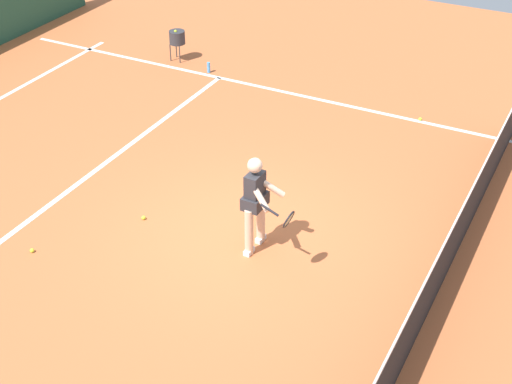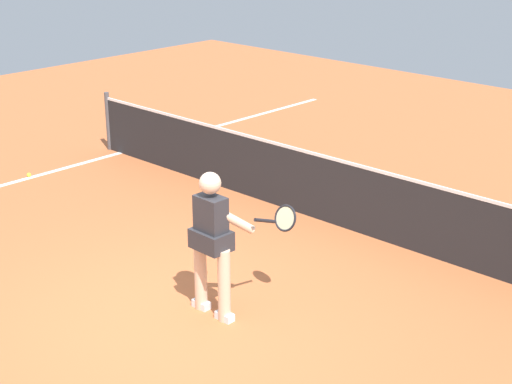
{
  "view_description": "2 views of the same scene",
  "coord_description": "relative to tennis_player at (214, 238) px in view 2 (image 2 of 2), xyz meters",
  "views": [
    {
      "loc": [
        8.29,
        4.47,
        6.88
      ],
      "look_at": [
        0.11,
        0.27,
        0.91
      ],
      "focal_mm": 52.59,
      "sensor_mm": 36.0,
      "label": 1
    },
    {
      "loc": [
        5.45,
        -4.61,
        4.03
      ],
      "look_at": [
        0.19,
        1.0,
        1.15
      ],
      "focal_mm": 54.93,
      "sensor_mm": 36.0,
      "label": 2
    }
  ],
  "objects": [
    {
      "name": "ground_plane",
      "position": [
        -0.24,
        -0.34,
        -0.85
      ],
      "size": [
        24.13,
        24.13,
        0.0
      ],
      "primitive_type": "plane",
      "color": "#C66638"
    },
    {
      "name": "court_net",
      "position": [
        -0.24,
        2.72,
        -0.38
      ],
      "size": [
        10.46,
        0.08,
        1.0
      ],
      "color": "#4C4C51",
      "rests_on": "ground"
    },
    {
      "name": "tennis_player",
      "position": [
        0.0,
        0.0,
        0.0
      ],
      "size": [
        0.79,
        0.92,
        1.55
      ],
      "color": "beige",
      "rests_on": "ground"
    },
    {
      "name": "tennis_ball_mid",
      "position": [
        -5.18,
        0.99,
        -0.81
      ],
      "size": [
        0.07,
        0.07,
        0.07
      ],
      "primitive_type": "sphere",
      "color": "#D1E533",
      "rests_on": "ground"
    }
  ]
}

